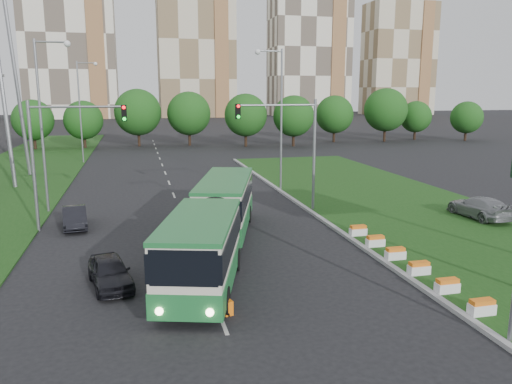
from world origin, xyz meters
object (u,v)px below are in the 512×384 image
object	(u,v)px
car_median	(479,207)
articulated_bus	(212,222)
pedestrian	(182,289)
car_left_near	(110,272)
traffic_mast_left	(60,144)
car_left_far	(75,217)
shopping_trolley	(228,308)
traffic_mast_median	(293,138)

from	to	relation	value
car_median	articulated_bus	bearing A→B (deg)	6.71
articulated_bus	pedestrian	size ratio (longest dim) A/B	10.18
car_left_near	car_median	xyz separation A→B (m)	(23.67, 6.37, 0.20)
traffic_mast_left	car_left_far	distance (m)	4.72
car_left_near	shopping_trolley	distance (m)	6.15
traffic_mast_left	car_left_near	size ratio (longest dim) A/B	2.01
car_left_near	car_left_far	distance (m)	11.00
traffic_mast_median	car_left_far	world-z (taller)	traffic_mast_median
traffic_mast_median	articulated_bus	xyz separation A→B (m)	(-6.95, -8.02, -3.56)
articulated_bus	traffic_mast_left	bearing A→B (deg)	155.89
car_left_near	car_left_far	xyz separation A→B (m)	(-2.63, 10.68, -0.02)
car_left_far	pedestrian	distance (m)	14.89
shopping_trolley	traffic_mast_left	bearing A→B (deg)	100.84
articulated_bus	pedestrian	xyz separation A→B (m)	(-2.19, -6.53, -0.92)
car_left_near	pedestrian	size ratio (longest dim) A/B	2.29
traffic_mast_left	car_median	xyz separation A→B (m)	(26.80, -4.02, -4.47)
car_left_near	shopping_trolley	xyz separation A→B (m)	(4.56, -4.10, -0.39)
car_left_near	pedestrian	bearing A→B (deg)	-59.44
pedestrian	car_left_far	bearing A→B (deg)	2.04
traffic_mast_left	car_median	distance (m)	27.47
shopping_trolley	car_median	bearing A→B (deg)	11.62
shopping_trolley	pedestrian	bearing A→B (deg)	133.41
pedestrian	shopping_trolley	size ratio (longest dim) A/B	2.99
car_left_near	traffic_mast_left	bearing A→B (deg)	94.93
car_left_far	traffic_mast_left	bearing A→B (deg)	-157.60
traffic_mast_left	car_left_far	world-z (taller)	traffic_mast_left
traffic_mast_left	car_left_near	xyz separation A→B (m)	(3.13, -10.39, -4.67)
traffic_mast_left	articulated_bus	bearing A→B (deg)	-40.53
traffic_mast_left	car_left_far	bearing A→B (deg)	29.92
pedestrian	shopping_trolley	world-z (taller)	pedestrian
traffic_mast_left	shopping_trolley	xyz separation A→B (m)	(7.69, -14.49, -5.06)
car_left_far	shopping_trolley	distance (m)	16.44
pedestrian	car_left_near	bearing A→B (deg)	22.72
traffic_mast_median	pedestrian	distance (m)	17.75
articulated_bus	shopping_trolley	xyz separation A→B (m)	(-0.52, -7.48, -1.50)
car_left_far	pedestrian	bearing A→B (deg)	-75.79
shopping_trolley	car_left_far	bearing A→B (deg)	98.83
traffic_mast_median	car_median	xyz separation A→B (m)	(11.65, -5.02, -4.47)
traffic_mast_left	shopping_trolley	distance (m)	17.17
articulated_bus	car_left_near	size ratio (longest dim) A/B	4.44
car_median	shopping_trolley	bearing A→B (deg)	26.27
traffic_mast_left	articulated_bus	distance (m)	11.37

